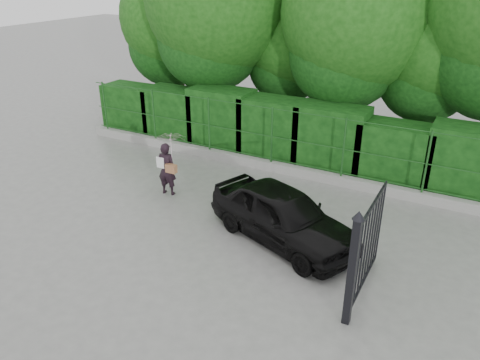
% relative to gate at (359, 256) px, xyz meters
% --- Properties ---
extents(ground, '(80.00, 80.00, 0.00)m').
position_rel_gate_xyz_m(ground, '(-4.60, 0.72, -1.19)').
color(ground, gray).
extents(kerb, '(14.00, 0.25, 0.30)m').
position_rel_gate_xyz_m(kerb, '(-4.60, 5.22, -1.04)').
color(kerb, '#9E9E99').
rests_on(kerb, ground).
extents(fence, '(14.13, 0.06, 1.80)m').
position_rel_gate_xyz_m(fence, '(-4.38, 5.22, 0.01)').
color(fence, '#1A4C1A').
rests_on(fence, kerb).
extents(hedge, '(14.20, 1.20, 2.16)m').
position_rel_gate_xyz_m(hedge, '(-4.54, 6.22, -0.19)').
color(hedge, black).
rests_on(hedge, ground).
extents(trees, '(17.10, 6.15, 8.08)m').
position_rel_gate_xyz_m(trees, '(-3.46, 8.46, 3.43)').
color(trees, black).
rests_on(trees, ground).
extents(gate, '(0.22, 2.33, 2.36)m').
position_rel_gate_xyz_m(gate, '(0.00, 0.00, 0.00)').
color(gate, black).
rests_on(gate, ground).
extents(woman, '(0.89, 0.89, 1.84)m').
position_rel_gate_xyz_m(woman, '(-6.01, 2.33, 0.02)').
color(woman, black).
rests_on(woman, ground).
extents(car, '(4.26, 2.88, 1.35)m').
position_rel_gate_xyz_m(car, '(-2.21, 1.59, -0.51)').
color(car, black).
rests_on(car, ground).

